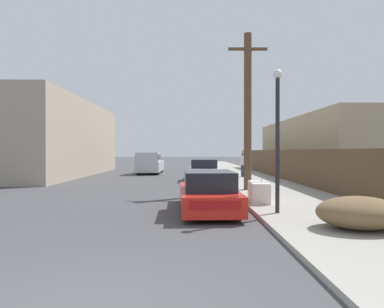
# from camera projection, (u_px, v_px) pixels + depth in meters

# --- Properties ---
(sidewalk_curb) EXTENTS (4.20, 63.00, 0.12)m
(sidewalk_curb) POSITION_uv_depth(u_px,v_px,m) (239.00, 174.00, 27.39)
(sidewalk_curb) COLOR #9E998E
(sidewalk_curb) RESTS_ON ground
(discarded_fridge) EXTENTS (0.75, 1.65, 0.71)m
(discarded_fridge) POSITION_uv_depth(u_px,v_px,m) (259.00, 192.00, 12.06)
(discarded_fridge) COLOR silver
(discarded_fridge) RESTS_ON sidewalk_curb
(parked_sports_car_red) EXTENTS (1.85, 4.53, 1.28)m
(parked_sports_car_red) POSITION_uv_depth(u_px,v_px,m) (208.00, 193.00, 10.80)
(parked_sports_car_red) COLOR red
(parked_sports_car_red) RESTS_ON ground
(car_parked_mid) EXTENTS (1.96, 4.64, 1.38)m
(car_parked_mid) POSITION_uv_depth(u_px,v_px,m) (204.00, 171.00, 22.03)
(car_parked_mid) COLOR silver
(car_parked_mid) RESTS_ON ground
(pickup_truck) EXTENTS (1.94, 5.37, 1.80)m
(pickup_truck) POSITION_uv_depth(u_px,v_px,m) (150.00, 163.00, 28.81)
(pickup_truck) COLOR silver
(pickup_truck) RESTS_ON ground
(utility_pole) EXTENTS (1.80, 0.35, 7.22)m
(utility_pole) POSITION_uv_depth(u_px,v_px,m) (248.00, 110.00, 15.80)
(utility_pole) COLOR brown
(utility_pole) RESTS_ON sidewalk_curb
(street_lamp) EXTENTS (0.26, 0.26, 4.13)m
(street_lamp) POSITION_uv_depth(u_px,v_px,m) (278.00, 129.00, 9.82)
(street_lamp) COLOR #232326
(street_lamp) RESTS_ON sidewalk_curb
(brush_pile) EXTENTS (1.94, 1.58, 0.74)m
(brush_pile) POSITION_uv_depth(u_px,v_px,m) (359.00, 213.00, 7.82)
(brush_pile) COLOR brown
(brush_pile) RESTS_ON sidewalk_curb
(wooden_fence) EXTENTS (0.08, 32.96, 1.87)m
(wooden_fence) POSITION_uv_depth(u_px,v_px,m) (284.00, 165.00, 21.47)
(wooden_fence) COLOR brown
(wooden_fence) RESTS_ON sidewalk_curb
(building_left_block) EXTENTS (7.00, 17.18, 5.71)m
(building_left_block) POSITION_uv_depth(u_px,v_px,m) (47.00, 139.00, 26.76)
(building_left_block) COLOR tan
(building_left_block) RESTS_ON ground
(building_right_house) EXTENTS (6.00, 18.91, 4.47)m
(building_right_house) POSITION_uv_depth(u_px,v_px,m) (325.00, 147.00, 27.56)
(building_right_house) COLOR tan
(building_right_house) RESTS_ON ground
(pedestrian) EXTENTS (0.34, 0.34, 1.71)m
(pedestrian) POSITION_uv_depth(u_px,v_px,m) (243.00, 164.00, 23.58)
(pedestrian) COLOR #282D42
(pedestrian) RESTS_ON sidewalk_curb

